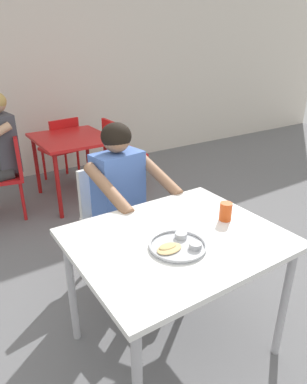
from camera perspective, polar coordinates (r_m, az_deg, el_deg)
name	(u,v)px	position (r m, az deg, el deg)	size (l,w,h in m)	color
ground_plane	(185,340)	(2.29, 5.29, -23.55)	(12.00, 12.00, 0.05)	slate
back_wall	(13,39)	(4.70, -22.68, 22.72)	(12.00, 0.12, 3.40)	silver
table_foreground	(177,249)	(1.78, 3.92, -9.64)	(1.04, 0.86, 0.75)	white
thali_tray	(178,245)	(1.65, 4.19, -8.95)	(0.28, 0.28, 0.03)	#B7BABF
drinking_cup	(226,211)	(1.91, 12.08, -3.14)	(0.07, 0.07, 0.10)	#D84C19
chair_foreground	(111,212)	(2.59, -7.24, -3.43)	(0.45, 0.48, 0.82)	silver
diner_foreground	(127,194)	(2.32, -4.57, -0.33)	(0.55, 0.59, 1.18)	#2F2F2F
table_background_red	(72,145)	(3.83, -13.53, 7.70)	(0.76, 0.88, 0.72)	red
chair_red_left	(10,169)	(3.68, -23.09, 3.52)	(0.45, 0.49, 0.85)	red
chair_red_right	(119,149)	(4.12, -5.76, 7.22)	(0.40, 0.45, 0.84)	red
chair_red_far	(62,146)	(4.42, -15.17, 7.56)	(0.47, 0.46, 0.82)	red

